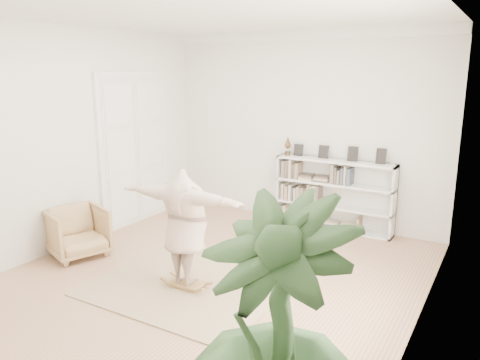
# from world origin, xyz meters

# --- Properties ---
(floor) EXTENTS (6.00, 6.00, 0.00)m
(floor) POSITION_xyz_m (0.00, 0.00, 0.00)
(floor) COLOR #986D4E
(floor) RESTS_ON ground
(room_shell) EXTENTS (6.00, 6.00, 6.00)m
(room_shell) POSITION_xyz_m (0.00, 2.94, 3.51)
(room_shell) COLOR silver
(room_shell) RESTS_ON floor
(doors) EXTENTS (0.09, 1.78, 2.92)m
(doors) POSITION_xyz_m (-2.70, 1.30, 1.40)
(doors) COLOR white
(doors) RESTS_ON floor
(bookshelf) EXTENTS (2.20, 0.35, 1.64)m
(bookshelf) POSITION_xyz_m (0.74, 2.82, 0.64)
(bookshelf) COLOR silver
(bookshelf) RESTS_ON floor
(armchair) EXTENTS (1.09, 1.07, 0.78)m
(armchair) POSITION_xyz_m (-2.30, -0.50, 0.39)
(armchair) COLOR tan
(armchair) RESTS_ON floor
(rug) EXTENTS (2.50, 2.00, 0.02)m
(rug) POSITION_xyz_m (-0.12, -0.55, 0.01)
(rug) COLOR tan
(rug) RESTS_ON floor
(rocker_board) EXTENTS (0.48, 0.29, 0.10)m
(rocker_board) POSITION_xyz_m (-0.12, -0.55, 0.07)
(rocker_board) COLOR olive
(rocker_board) RESTS_ON rug
(person) EXTENTS (1.93, 0.53, 1.57)m
(person) POSITION_xyz_m (-0.12, -0.55, 0.91)
(person) COLOR #C0A290
(person) RESTS_ON rocker_board
(houseplant) EXTENTS (1.36, 1.36, 2.07)m
(houseplant) POSITION_xyz_m (2.18, -2.55, 1.03)
(houseplant) COLOR #2E5028
(houseplant) RESTS_ON floor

